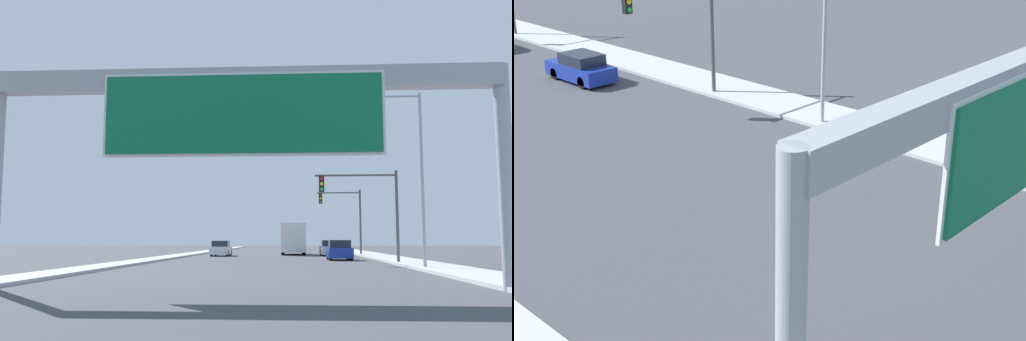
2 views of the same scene
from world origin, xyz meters
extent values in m
cube|color=#B6B6B6|center=(9.50, 60.00, 0.07)|extent=(3.00, 120.00, 0.15)
cube|color=navy|center=(5.25, 44.98, 0.57)|extent=(1.81, 4.21, 0.78)
cube|color=#1E232D|center=(5.25, 44.77, 1.25)|extent=(1.59, 2.19, 0.59)
cylinder|color=black|center=(4.46, 46.29, 0.32)|extent=(0.22, 0.64, 0.64)
cylinder|color=black|center=(6.04, 46.29, 0.32)|extent=(0.22, 0.64, 0.64)
cylinder|color=black|center=(4.46, 43.68, 0.32)|extent=(0.22, 0.64, 0.64)
cylinder|color=black|center=(6.04, 43.68, 0.32)|extent=(0.22, 0.64, 0.64)
cylinder|color=#4C4C4F|center=(8.50, 38.00, 3.07)|extent=(0.20, 0.20, 6.13)
cube|color=black|center=(3.57, 38.00, 5.26)|extent=(0.35, 0.28, 1.05)
cylinder|color=yellow|center=(3.57, 37.84, 5.26)|extent=(0.22, 0.04, 0.22)
cylinder|color=green|center=(3.57, 37.84, 4.91)|extent=(0.22, 0.04, 0.22)
cylinder|color=#9EA0A5|center=(8.60, 31.01, 4.78)|extent=(0.18, 0.18, 9.56)
camera|label=1|loc=(1.51, -0.04, 1.57)|focal=40.00mm
camera|label=2|loc=(-14.98, 12.08, 10.57)|focal=50.00mm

